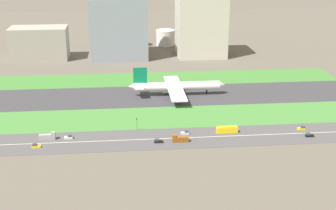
{
  "coord_description": "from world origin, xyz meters",
  "views": [
    {
      "loc": [
        -19.95,
        -307.27,
        100.5
      ],
      "look_at": [
        6.79,
        -36.5,
        6.0
      ],
      "focal_mm": 51.86,
      "sensor_mm": 36.0,
      "label": 1
    }
  ],
  "objects_px": {
    "bus_1": "(227,130)",
    "fuel_tank_centre": "(165,38)",
    "car_2": "(36,146)",
    "car_5": "(158,141)",
    "car_1": "(309,135)",
    "truck_1": "(180,139)",
    "car_3": "(69,137)",
    "office_tower": "(201,26)",
    "airliner": "(175,86)",
    "car_0": "(302,128)",
    "traffic_light": "(137,123)",
    "hangar_building": "(119,27)",
    "truck_0": "(48,137)",
    "car_4": "(185,133)",
    "terminal_building": "(39,43)",
    "fuel_tank_west": "(136,38)"
  },
  "relations": [
    {
      "from": "fuel_tank_centre",
      "to": "car_4",
      "type": "bearing_deg",
      "value": -92.63
    },
    {
      "from": "car_3",
      "to": "car_5",
      "type": "bearing_deg",
      "value": -12.17
    },
    {
      "from": "truck_0",
      "to": "bus_1",
      "type": "distance_m",
      "value": 95.49
    },
    {
      "from": "car_0",
      "to": "fuel_tank_centre",
      "type": "height_order",
      "value": "fuel_tank_centre"
    },
    {
      "from": "hangar_building",
      "to": "office_tower",
      "type": "height_order",
      "value": "office_tower"
    },
    {
      "from": "office_tower",
      "to": "car_4",
      "type": "bearing_deg",
      "value": -101.7
    },
    {
      "from": "airliner",
      "to": "car_0",
      "type": "xyz_separation_m",
      "value": [
        62.37,
        -68.0,
        -5.31
      ]
    },
    {
      "from": "bus_1",
      "to": "office_tower",
      "type": "xyz_separation_m",
      "value": [
        14.97,
        182.0,
        24.58
      ]
    },
    {
      "from": "car_4",
      "to": "fuel_tank_centre",
      "type": "bearing_deg",
      "value": 87.37
    },
    {
      "from": "truck_0",
      "to": "car_1",
      "type": "distance_m",
      "value": 138.13
    },
    {
      "from": "car_0",
      "to": "car_5",
      "type": "bearing_deg",
      "value": -172.89
    },
    {
      "from": "airliner",
      "to": "car_1",
      "type": "relative_size",
      "value": 14.77
    },
    {
      "from": "car_5",
      "to": "fuel_tank_west",
      "type": "distance_m",
      "value": 237.11
    },
    {
      "from": "car_5",
      "to": "hangar_building",
      "type": "xyz_separation_m",
      "value": [
        -18.93,
        192.0,
        25.28
      ]
    },
    {
      "from": "car_5",
      "to": "fuel_tank_centre",
      "type": "distance_m",
      "value": 238.51
    },
    {
      "from": "fuel_tank_centre",
      "to": "bus_1",
      "type": "bearing_deg",
      "value": -86.9
    },
    {
      "from": "airliner",
      "to": "truck_1",
      "type": "bearing_deg",
      "value": -94.71
    },
    {
      "from": "car_3",
      "to": "fuel_tank_centre",
      "type": "bearing_deg",
      "value": 72.32
    },
    {
      "from": "airliner",
      "to": "car_5",
      "type": "bearing_deg",
      "value": -102.82
    },
    {
      "from": "terminal_building",
      "to": "bus_1",
      "type": "bearing_deg",
      "value": -55.34
    },
    {
      "from": "car_2",
      "to": "car_5",
      "type": "bearing_deg",
      "value": -180.0
    },
    {
      "from": "car_1",
      "to": "fuel_tank_centre",
      "type": "xyz_separation_m",
      "value": [
        -54.56,
        237.0,
        6.6
      ]
    },
    {
      "from": "airliner",
      "to": "car_3",
      "type": "bearing_deg",
      "value": -133.31
    },
    {
      "from": "office_tower",
      "to": "traffic_light",
      "type": "bearing_deg",
      "value": -110.02
    },
    {
      "from": "truck_1",
      "to": "office_tower",
      "type": "distance_m",
      "value": 198.07
    },
    {
      "from": "car_4",
      "to": "fuel_tank_centre",
      "type": "distance_m",
      "value": 227.34
    },
    {
      "from": "terminal_building",
      "to": "office_tower",
      "type": "xyz_separation_m",
      "value": [
        140.8,
        0.0,
        12.57
      ]
    },
    {
      "from": "bus_1",
      "to": "fuel_tank_centre",
      "type": "xyz_separation_m",
      "value": [
        -12.28,
        227.0,
        5.7
      ]
    },
    {
      "from": "office_tower",
      "to": "car_2",
      "type": "bearing_deg",
      "value": -120.93
    },
    {
      "from": "truck_0",
      "to": "car_2",
      "type": "bearing_deg",
      "value": -114.69
    },
    {
      "from": "car_3",
      "to": "fuel_tank_centre",
      "type": "height_order",
      "value": "fuel_tank_centre"
    },
    {
      "from": "car_1",
      "to": "car_5",
      "type": "bearing_deg",
      "value": 0.0
    },
    {
      "from": "truck_1",
      "to": "car_3",
      "type": "xyz_separation_m",
      "value": [
        -57.67,
        10.0,
        -0.75
      ]
    },
    {
      "from": "car_4",
      "to": "terminal_building",
      "type": "xyz_separation_m",
      "value": [
        -103.11,
        182.0,
        12.9
      ]
    },
    {
      "from": "car_2",
      "to": "car_0",
      "type": "height_order",
      "value": "same"
    },
    {
      "from": "car_5",
      "to": "hangar_building",
      "type": "relative_size",
      "value": 0.08
    },
    {
      "from": "truck_0",
      "to": "fuel_tank_west",
      "type": "bearing_deg",
      "value": 76.61
    },
    {
      "from": "car_4",
      "to": "office_tower",
      "type": "xyz_separation_m",
      "value": [
        37.69,
        182.0,
        25.47
      ]
    },
    {
      "from": "bus_1",
      "to": "traffic_light",
      "type": "distance_m",
      "value": 49.16
    },
    {
      "from": "car_0",
      "to": "traffic_light",
      "type": "height_order",
      "value": "traffic_light"
    },
    {
      "from": "truck_0",
      "to": "car_4",
      "type": "distance_m",
      "value": 72.77
    },
    {
      "from": "traffic_light",
      "to": "hangar_building",
      "type": "bearing_deg",
      "value": 92.88
    },
    {
      "from": "bus_1",
      "to": "fuel_tank_centre",
      "type": "bearing_deg",
      "value": 93.1
    },
    {
      "from": "airliner",
      "to": "terminal_building",
      "type": "xyz_separation_m",
      "value": [
        -105.3,
        114.0,
        7.59
      ]
    },
    {
      "from": "car_4",
      "to": "office_tower",
      "type": "bearing_deg",
      "value": 78.3
    },
    {
      "from": "traffic_light",
      "to": "hangar_building",
      "type": "height_order",
      "value": "hangar_building"
    },
    {
      "from": "airliner",
      "to": "hangar_building",
      "type": "bearing_deg",
      "value": 107.84
    },
    {
      "from": "truck_0",
      "to": "traffic_light",
      "type": "distance_m",
      "value": 47.79
    },
    {
      "from": "bus_1",
      "to": "car_2",
      "type": "bearing_deg",
      "value": -174.29
    },
    {
      "from": "car_1",
      "to": "hangar_building",
      "type": "bearing_deg",
      "value": -62.61
    }
  ]
}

